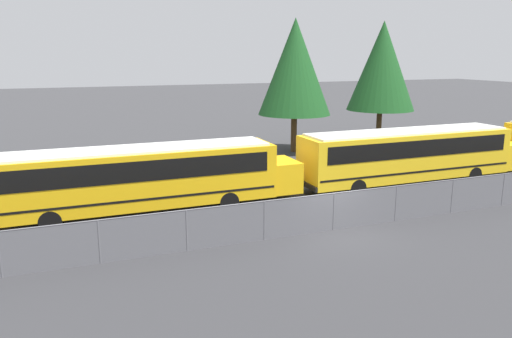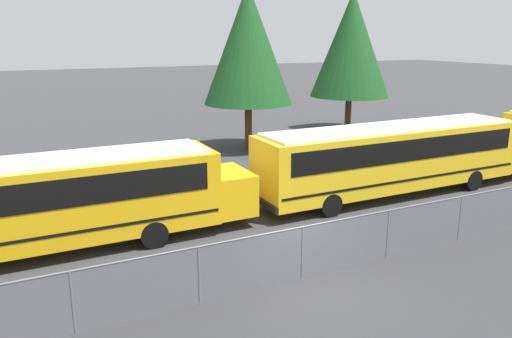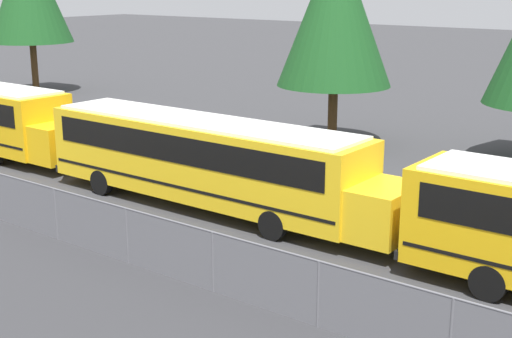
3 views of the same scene
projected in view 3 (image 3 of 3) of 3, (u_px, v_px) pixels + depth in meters
The scene contains 2 objects.
school_bus_3 at pixel (208, 157), 23.60m from camera, with size 13.82×2.51×3.02m.
tree_0 at pixel (335, 10), 31.98m from camera, with size 5.23×5.23×9.55m.
Camera 3 is at (22.88, -12.28, 7.47)m, focal length 50.00 mm.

